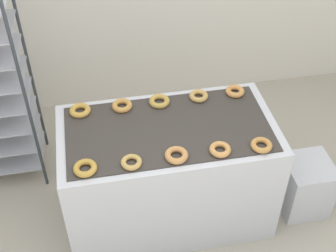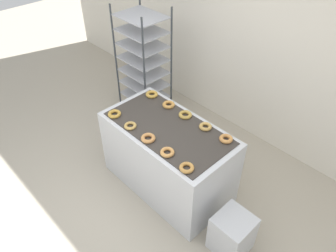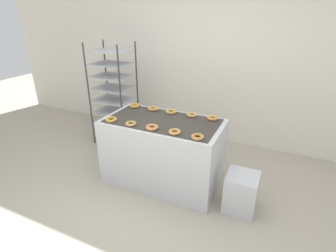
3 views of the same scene
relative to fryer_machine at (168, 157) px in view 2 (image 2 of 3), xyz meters
The scene contains 15 objects.
ground_plane 0.76m from the fryer_machine, 90.03° to the right, with size 14.00×14.00×0.00m, color #B2A893.
wall_back 1.78m from the fryer_machine, 90.01° to the left, with size 8.00×0.05×2.80m.
fryer_machine is the anchor object (origin of this frame).
baking_rack_cart 1.45m from the fryer_machine, 149.92° to the left, with size 0.62×0.49×1.63m.
glaze_bin 1.04m from the fryer_machine, ahead, with size 0.34×0.35×0.44m.
donut_near_leftmost 0.75m from the fryer_machine, 153.58° to the right, with size 0.14×0.14×0.04m, color gold.
donut_near_left 0.59m from the fryer_machine, 135.15° to the right, with size 0.13×0.13×0.03m, color tan.
donut_near_center 0.52m from the fryer_machine, 90.70° to the right, with size 0.14×0.14×0.04m, color #CA894A.
donut_near_right 0.59m from the fryer_machine, 44.77° to the right, with size 0.13×0.13×0.04m, color #D2924C.
donut_near_rightmost 0.75m from the fryer_machine, 27.84° to the right, with size 0.13×0.13×0.04m, color #C08741.
donut_far_leftmost 0.76m from the fryer_machine, 154.09° to the left, with size 0.14×0.14×0.04m, color gold.
donut_far_left 0.58m from the fryer_machine, 135.11° to the left, with size 0.14×0.14×0.04m, color #C48940.
donut_far_center 0.52m from the fryer_machine, 92.10° to the left, with size 0.14×0.14×0.04m, color #BA9340.
donut_far_right 0.59m from the fryer_machine, 45.24° to the left, with size 0.13×0.13×0.04m, color tan.
donut_far_rightmost 0.75m from the fryer_machine, 27.25° to the left, with size 0.13×0.13×0.04m, color #CE8A47.
Camera 2 is at (1.86, -1.15, 2.99)m, focal length 35.00 mm.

